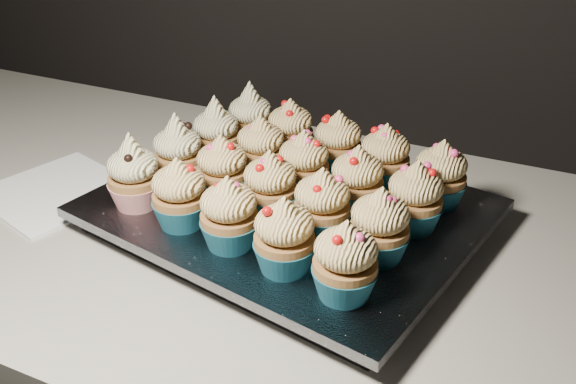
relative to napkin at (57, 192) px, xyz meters
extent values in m
cube|color=beige|center=(0.26, 0.05, -0.02)|extent=(2.44, 0.64, 0.04)
cube|color=white|center=(0.00, 0.00, 0.00)|extent=(0.21, 0.21, 0.00)
cube|color=black|center=(0.32, 0.05, 0.01)|extent=(0.45, 0.38, 0.02)
cube|color=silver|center=(0.32, 0.05, 0.03)|extent=(0.49, 0.41, 0.01)
cone|color=red|center=(0.16, -0.03, 0.05)|extent=(0.06, 0.06, 0.03)
ellipsoid|color=beige|center=(0.16, -0.03, 0.09)|extent=(0.06, 0.06, 0.04)
cone|color=beige|center=(0.16, -0.03, 0.11)|extent=(0.03, 0.03, 0.03)
cone|color=#1A677E|center=(0.23, -0.04, 0.05)|extent=(0.06, 0.06, 0.03)
ellipsoid|color=#FFD380|center=(0.23, -0.04, 0.09)|extent=(0.06, 0.06, 0.04)
cone|color=#FFD380|center=(0.23, -0.04, 0.11)|extent=(0.03, 0.03, 0.02)
cone|color=#1A677E|center=(0.30, -0.05, 0.05)|extent=(0.06, 0.06, 0.03)
ellipsoid|color=#FFD380|center=(0.30, -0.05, 0.09)|extent=(0.06, 0.06, 0.04)
cone|color=#FFD380|center=(0.30, -0.05, 0.11)|extent=(0.03, 0.03, 0.02)
cone|color=#1A677E|center=(0.37, -0.07, 0.05)|extent=(0.06, 0.06, 0.03)
ellipsoid|color=#FFD380|center=(0.37, -0.07, 0.09)|extent=(0.06, 0.06, 0.04)
cone|color=#FFD380|center=(0.37, -0.07, 0.11)|extent=(0.03, 0.03, 0.02)
cone|color=#1A677E|center=(0.44, -0.08, 0.05)|extent=(0.06, 0.06, 0.03)
ellipsoid|color=#FFD380|center=(0.44, -0.08, 0.09)|extent=(0.06, 0.06, 0.04)
cone|color=#FFD380|center=(0.44, -0.08, 0.11)|extent=(0.03, 0.03, 0.02)
cone|color=red|center=(0.17, 0.05, 0.05)|extent=(0.06, 0.06, 0.03)
ellipsoid|color=beige|center=(0.17, 0.05, 0.09)|extent=(0.06, 0.06, 0.04)
cone|color=beige|center=(0.17, 0.05, 0.11)|extent=(0.03, 0.03, 0.03)
cone|color=#1A677E|center=(0.24, 0.03, 0.05)|extent=(0.06, 0.06, 0.03)
ellipsoid|color=#FFD380|center=(0.24, 0.03, 0.09)|extent=(0.06, 0.06, 0.04)
cone|color=#FFD380|center=(0.24, 0.03, 0.11)|extent=(0.03, 0.03, 0.02)
cone|color=#1A677E|center=(0.31, 0.02, 0.05)|extent=(0.06, 0.06, 0.03)
ellipsoid|color=#FFD380|center=(0.31, 0.02, 0.09)|extent=(0.06, 0.06, 0.04)
cone|color=#FFD380|center=(0.31, 0.02, 0.11)|extent=(0.03, 0.03, 0.02)
cone|color=#1A677E|center=(0.38, 0.00, 0.05)|extent=(0.06, 0.06, 0.03)
ellipsoid|color=#FFD380|center=(0.38, 0.00, 0.09)|extent=(0.06, 0.06, 0.04)
cone|color=#FFD380|center=(0.38, 0.00, 0.11)|extent=(0.03, 0.03, 0.02)
cone|color=#1A677E|center=(0.45, -0.01, 0.05)|extent=(0.06, 0.06, 0.03)
ellipsoid|color=#FFD380|center=(0.45, -0.01, 0.09)|extent=(0.06, 0.06, 0.04)
cone|color=#FFD380|center=(0.45, -0.01, 0.11)|extent=(0.03, 0.03, 0.02)
cone|color=red|center=(0.18, 0.12, 0.05)|extent=(0.06, 0.06, 0.03)
ellipsoid|color=beige|center=(0.18, 0.12, 0.09)|extent=(0.06, 0.06, 0.04)
cone|color=beige|center=(0.18, 0.12, 0.11)|extent=(0.03, 0.03, 0.03)
cone|color=#1A677E|center=(0.26, 0.10, 0.05)|extent=(0.06, 0.06, 0.03)
ellipsoid|color=#FFD380|center=(0.26, 0.10, 0.09)|extent=(0.06, 0.06, 0.04)
cone|color=#FFD380|center=(0.26, 0.10, 0.11)|extent=(0.03, 0.03, 0.02)
cone|color=#1A677E|center=(0.32, 0.09, 0.05)|extent=(0.06, 0.06, 0.03)
ellipsoid|color=#FFD380|center=(0.32, 0.09, 0.09)|extent=(0.06, 0.06, 0.04)
cone|color=#FFD380|center=(0.32, 0.09, 0.11)|extent=(0.03, 0.03, 0.02)
cone|color=#1A677E|center=(0.40, 0.07, 0.05)|extent=(0.06, 0.06, 0.03)
ellipsoid|color=#FFD380|center=(0.40, 0.07, 0.09)|extent=(0.06, 0.06, 0.04)
cone|color=#FFD380|center=(0.40, 0.07, 0.11)|extent=(0.03, 0.03, 0.02)
cone|color=#1A677E|center=(0.47, 0.06, 0.05)|extent=(0.06, 0.06, 0.03)
ellipsoid|color=#FFD380|center=(0.47, 0.06, 0.09)|extent=(0.06, 0.06, 0.04)
cone|color=#FFD380|center=(0.47, 0.06, 0.11)|extent=(0.03, 0.03, 0.02)
cone|color=red|center=(0.20, 0.18, 0.05)|extent=(0.06, 0.06, 0.03)
ellipsoid|color=beige|center=(0.20, 0.18, 0.09)|extent=(0.06, 0.06, 0.04)
cone|color=beige|center=(0.20, 0.18, 0.11)|extent=(0.03, 0.03, 0.03)
cone|color=#1A677E|center=(0.27, 0.17, 0.05)|extent=(0.06, 0.06, 0.03)
ellipsoid|color=#FFD380|center=(0.27, 0.17, 0.09)|extent=(0.06, 0.06, 0.04)
cone|color=#FFD380|center=(0.27, 0.17, 0.11)|extent=(0.03, 0.03, 0.02)
cone|color=#1A677E|center=(0.34, 0.16, 0.05)|extent=(0.06, 0.06, 0.03)
ellipsoid|color=#FFD380|center=(0.34, 0.16, 0.09)|extent=(0.06, 0.06, 0.04)
cone|color=#FFD380|center=(0.34, 0.16, 0.11)|extent=(0.03, 0.03, 0.02)
cone|color=#1A677E|center=(0.41, 0.15, 0.05)|extent=(0.06, 0.06, 0.03)
ellipsoid|color=#FFD380|center=(0.41, 0.15, 0.09)|extent=(0.06, 0.06, 0.04)
cone|color=#FFD380|center=(0.41, 0.15, 0.11)|extent=(0.03, 0.03, 0.02)
cone|color=#1A677E|center=(0.48, 0.13, 0.05)|extent=(0.06, 0.06, 0.03)
ellipsoid|color=#FFD380|center=(0.48, 0.13, 0.09)|extent=(0.06, 0.06, 0.04)
cone|color=#FFD380|center=(0.48, 0.13, 0.11)|extent=(0.03, 0.03, 0.02)
camera|label=1|loc=(0.60, -0.55, 0.42)|focal=40.00mm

